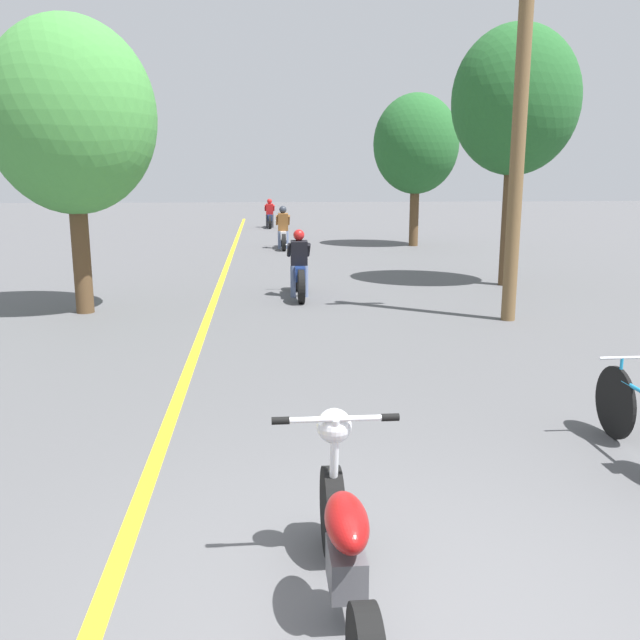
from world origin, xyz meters
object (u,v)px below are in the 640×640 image
at_px(motorcycle_rider_lead, 299,271).
at_px(motorcycle_rider_mid, 283,232).
at_px(utility_pole, 519,135).
at_px(motorcycle_rider_far, 270,217).
at_px(roadside_tree_right_near, 516,102).
at_px(motorcycle_foreground, 345,547).
at_px(roadside_tree_left, 71,118).
at_px(roadside_tree_right_far, 416,145).

relative_size(motorcycle_rider_lead, motorcycle_rider_mid, 1.06).
height_order(utility_pole, motorcycle_rider_mid, utility_pole).
height_order(motorcycle_rider_mid, motorcycle_rider_far, motorcycle_rider_mid).
distance_m(roadside_tree_right_near, motorcycle_rider_far, 18.81).
bearing_deg(motorcycle_foreground, motorcycle_rider_far, 90.06).
height_order(roadside_tree_left, motorcycle_rider_lead, roadside_tree_left).
relative_size(roadside_tree_right_near, motorcycle_rider_mid, 2.80).
relative_size(roadside_tree_right_far, roadside_tree_left, 1.01).
relative_size(utility_pole, roadside_tree_left, 1.18).
relative_size(motorcycle_rider_lead, motorcycle_rider_far, 1.05).
relative_size(utility_pole, motorcycle_rider_lead, 2.84).
distance_m(motorcycle_foreground, motorcycle_rider_lead, 10.45).
bearing_deg(roadside_tree_left, motorcycle_rider_far, 79.69).
height_order(utility_pole, roadside_tree_right_near, utility_pole).
bearing_deg(utility_pole, roadside_tree_right_far, 84.88).
bearing_deg(roadside_tree_right_far, motorcycle_foreground, -103.68).
xyz_separation_m(roadside_tree_right_near, motorcycle_foreground, (-5.14, -11.57, -3.61)).
distance_m(roadside_tree_left, motorcycle_rider_mid, 11.80).
bearing_deg(roadside_tree_right_far, motorcycle_rider_far, 119.23).
bearing_deg(motorcycle_rider_mid, roadside_tree_right_near, -59.64).
distance_m(motorcycle_rider_lead, motorcycle_rider_mid, 9.39).
height_order(roadside_tree_left, motorcycle_rider_mid, roadside_tree_left).
distance_m(utility_pole, motorcycle_rider_lead, 5.10).
bearing_deg(motorcycle_foreground, roadside_tree_right_far, 76.32).
xyz_separation_m(roadside_tree_right_far, roadside_tree_left, (-8.66, -11.25, -0.05)).
bearing_deg(motorcycle_foreground, motorcycle_rider_lead, 88.21).
bearing_deg(roadside_tree_right_near, motorcycle_rider_mid, 120.36).
xyz_separation_m(motorcycle_rider_lead, motorcycle_rider_mid, (-0.02, 9.39, 0.02)).
distance_m(utility_pole, roadside_tree_right_far, 12.61).
relative_size(roadside_tree_right_near, roadside_tree_left, 1.10).
distance_m(roadside_tree_right_near, motorcycle_rider_mid, 10.20).
xyz_separation_m(motorcycle_foreground, motorcycle_rider_mid, (0.30, 19.84, 0.12)).
bearing_deg(roadside_tree_left, roadside_tree_right_near, 15.42).
relative_size(roadside_tree_right_far, motorcycle_rider_far, 2.57).
distance_m(roadside_tree_left, motorcycle_rider_lead, 5.15).
height_order(roadside_tree_left, motorcycle_foreground, roadside_tree_left).
bearing_deg(motorcycle_rider_lead, motorcycle_foreground, -91.79).
bearing_deg(roadside_tree_right_near, motorcycle_rider_far, 106.26).
height_order(roadside_tree_right_near, roadside_tree_left, roadside_tree_right_near).
relative_size(utility_pole, motorcycle_rider_far, 2.99).
height_order(motorcycle_foreground, motorcycle_rider_mid, motorcycle_rider_mid).
bearing_deg(roadside_tree_right_near, motorcycle_foreground, -113.97).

